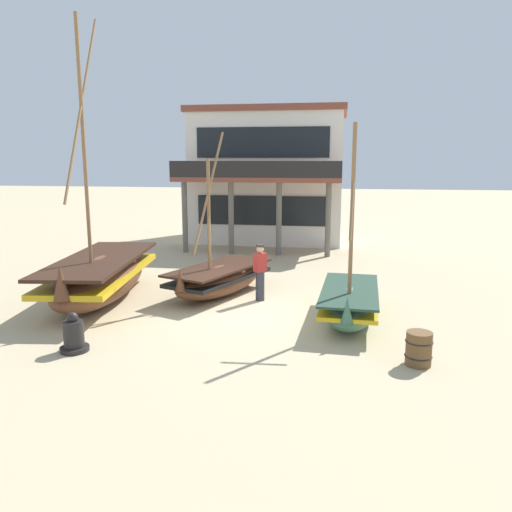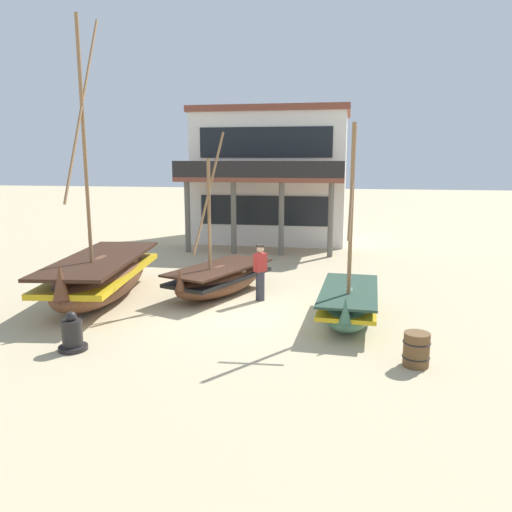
# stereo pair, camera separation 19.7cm
# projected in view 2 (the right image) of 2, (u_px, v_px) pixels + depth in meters

# --- Properties ---
(ground_plane) EXTENTS (120.00, 120.00, 0.00)m
(ground_plane) POSITION_uv_depth(u_px,v_px,m) (249.00, 313.00, 13.78)
(ground_plane) COLOR tan
(fishing_boat_near_left) EXTENTS (2.86, 4.13, 4.92)m
(fishing_boat_near_left) POSITION_uv_depth(u_px,v_px,m) (219.00, 279.00, 15.59)
(fishing_boat_near_left) COLOR brown
(fishing_boat_near_left) RESTS_ON ground
(fishing_boat_centre_large) EXTENTS (2.76, 6.02, 8.04)m
(fishing_boat_centre_large) POSITION_uv_depth(u_px,v_px,m) (101.00, 276.00, 15.02)
(fishing_boat_centre_large) COLOR brown
(fishing_boat_centre_large) RESTS_ON ground
(fishing_boat_far_right) EXTENTS (1.58, 3.75, 4.97)m
(fishing_boat_far_right) POSITION_uv_depth(u_px,v_px,m) (349.00, 303.00, 13.04)
(fishing_boat_far_right) COLOR #427056
(fishing_boat_far_right) RESTS_ON ground
(fisherman_by_hull) EXTENTS (0.39, 0.42, 1.68)m
(fisherman_by_hull) POSITION_uv_depth(u_px,v_px,m) (260.00, 273.00, 14.88)
(fisherman_by_hull) COLOR #33333D
(fisherman_by_hull) RESTS_ON ground
(capstan_winch) EXTENTS (0.63, 0.63, 0.88)m
(capstan_winch) POSITION_uv_depth(u_px,v_px,m) (72.00, 335.00, 11.07)
(capstan_winch) COLOR black
(capstan_winch) RESTS_ON ground
(wooden_barrel) EXTENTS (0.56, 0.56, 0.70)m
(wooden_barrel) POSITION_uv_depth(u_px,v_px,m) (416.00, 349.00, 10.21)
(wooden_barrel) COLOR brown
(wooden_barrel) RESTS_ON ground
(harbor_building_main) EXTENTS (7.68, 7.57, 6.60)m
(harbor_building_main) POSITION_uv_depth(u_px,v_px,m) (273.00, 175.00, 26.04)
(harbor_building_main) COLOR white
(harbor_building_main) RESTS_ON ground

